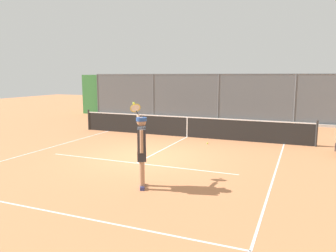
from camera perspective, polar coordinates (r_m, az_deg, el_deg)
The scene contains 6 objects.
ground_plane at distance 11.61m, azimuth -3.58°, elevation -5.46°, with size 60.00×60.00×0.00m, color #C67A4C.
court_line_markings at distance 10.58m, azimuth -6.46°, elevation -6.90°, with size 8.66×9.22×0.01m.
fence_backdrop at distance 21.50m, azimuth 9.12°, elevation 4.88°, with size 20.95×1.37×2.96m.
tennis_net at distance 15.35m, azimuth 3.34°, elevation -0.09°, with size 11.12×0.09×1.07m.
tennis_player at distance 8.36m, azimuth -4.60°, elevation -3.43°, with size 0.94×1.23×2.11m.
tennis_ball_mid_court at distance 13.92m, azimuth 6.85°, elevation -2.98°, with size 0.07×0.07×0.07m, color #D6E042.
Camera 1 is at (-4.97, 10.11, 2.85)m, focal length 35.16 mm.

